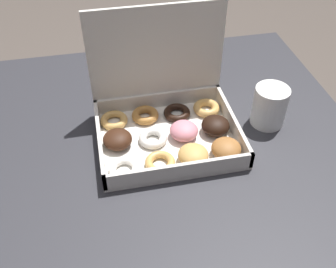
% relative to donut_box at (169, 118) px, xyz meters
% --- Properties ---
extents(dining_table, '(0.92, 0.93, 0.72)m').
position_rel_donut_box_xyz_m(dining_table, '(-0.03, -0.07, -0.15)').
color(dining_table, '#2D2D33').
rests_on(dining_table, ground_plane).
extents(donut_box, '(0.31, 0.25, 0.26)m').
position_rel_donut_box_xyz_m(donut_box, '(0.00, 0.00, 0.00)').
color(donut_box, silver).
rests_on(donut_box, dining_table).
extents(coffee_mug, '(0.08, 0.08, 0.09)m').
position_rel_donut_box_xyz_m(coffee_mug, '(0.23, -0.01, 0.00)').
color(coffee_mug, white).
rests_on(coffee_mug, dining_table).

